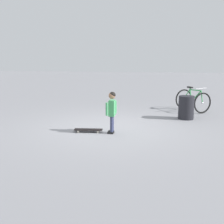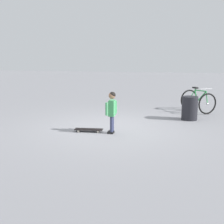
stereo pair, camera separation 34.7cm
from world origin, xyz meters
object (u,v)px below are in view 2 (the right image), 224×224
at_px(skateboard, 89,129).
at_px(trash_bin, 190,108).
at_px(child_person, 112,108).
at_px(bicycle_near, 198,101).

distance_m(skateboard, trash_bin, 3.31).
xyz_separation_m(skateboard, trash_bin, (-2.62, -2.00, 0.30)).
bearing_deg(trash_bin, child_person, 45.33).
relative_size(child_person, bicycle_near, 0.83).
bearing_deg(child_person, bicycle_near, -124.34).
distance_m(child_person, skateboard, 0.86).
bearing_deg(bicycle_near, child_person, 55.66).
height_order(child_person, skateboard, child_person).
relative_size(bicycle_near, trash_bin, 1.79).
height_order(bicycle_near, trash_bin, bicycle_near).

